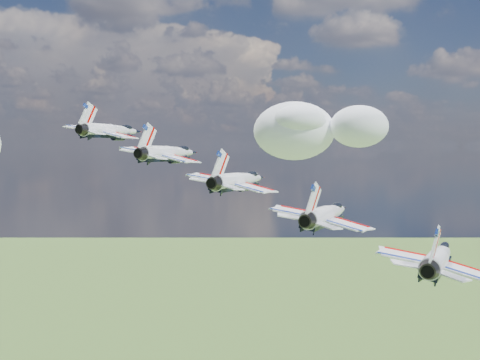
# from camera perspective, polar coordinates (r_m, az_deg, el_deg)

# --- Properties ---
(cloud_far) EXTENTS (53.54, 42.06, 21.03)m
(cloud_far) POSITION_cam_1_polar(r_m,az_deg,el_deg) (269.33, 8.08, 4.62)
(cloud_far) COLOR white
(jet_0) EXTENTS (15.31, 17.36, 5.98)m
(jet_0) POSITION_cam_1_polar(r_m,az_deg,el_deg) (86.12, -12.01, 4.61)
(jet_0) COLOR white
(jet_1) EXTENTS (15.31, 17.36, 5.98)m
(jet_1) POSITION_cam_1_polar(r_m,az_deg,el_deg) (77.04, -6.67, 2.57)
(jet_1) COLOR white
(jet_2) EXTENTS (15.31, 17.36, 5.98)m
(jet_2) POSITION_cam_1_polar(r_m,az_deg,el_deg) (68.92, -0.00, 0.00)
(jet_2) COLOR silver
(jet_3) EXTENTS (15.31, 17.36, 5.98)m
(jet_3) POSITION_cam_1_polar(r_m,az_deg,el_deg) (62.13, 8.28, -3.19)
(jet_3) COLOR white
(jet_4) EXTENTS (15.31, 17.36, 5.98)m
(jet_4) POSITION_cam_1_polar(r_m,az_deg,el_deg) (57.17, 18.35, -6.95)
(jet_4) COLOR white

